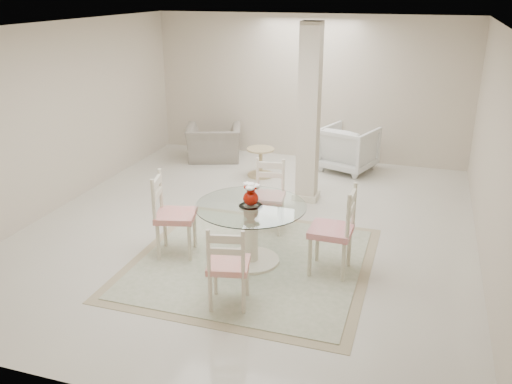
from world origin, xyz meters
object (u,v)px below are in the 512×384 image
(dining_table, at_px, (251,234))
(recliner_taupe, at_px, (214,143))
(side_table, at_px, (261,163))
(red_vase, at_px, (251,194))
(dining_chair_north, at_px, (269,190))
(dining_chair_south, at_px, (228,261))
(column, at_px, (309,115))
(dining_chair_east, at_px, (338,224))
(dining_chair_west, at_px, (169,209))
(armchair_white, at_px, (348,148))

(dining_table, xyz_separation_m, recliner_taupe, (-1.99, 3.76, -0.05))
(side_table, bearing_deg, dining_table, -74.75)
(recliner_taupe, bearing_deg, dining_table, 98.96)
(red_vase, distance_m, dining_chair_north, 1.07)
(dining_chair_north, bearing_deg, dining_chair_south, -92.86)
(column, distance_m, recliner_taupe, 2.81)
(dining_chair_east, bearing_deg, side_table, -147.32)
(dining_chair_west, bearing_deg, dining_chair_south, -144.34)
(column, bearing_deg, side_table, 140.80)
(dining_chair_east, bearing_deg, dining_table, -85.06)
(side_table, bearing_deg, dining_chair_north, -69.86)
(dining_chair_north, xyz_separation_m, recliner_taupe, (-1.91, 2.75, -0.24))
(dining_table, xyz_separation_m, dining_chair_north, (-0.08, 1.02, 0.18))
(column, distance_m, dining_chair_south, 3.39)
(column, distance_m, dining_table, 2.49)
(dining_table, relative_size, dining_chair_south, 1.25)
(dining_chair_west, height_order, dining_chair_south, dining_chair_west)
(armchair_white, bearing_deg, side_table, 48.37)
(dining_chair_south, bearing_deg, armchair_white, -108.46)
(dining_chair_north, height_order, armchair_white, dining_chair_north)
(recliner_taupe, xyz_separation_m, side_table, (1.14, -0.65, -0.10))
(column, distance_m, dining_chair_east, 2.48)
(armchair_white, height_order, side_table, armchair_white)
(column, bearing_deg, recliner_taupe, 145.59)
(recliner_taupe, height_order, side_table, recliner_taupe)
(dining_chair_east, height_order, recliner_taupe, dining_chair_east)
(dining_table, height_order, dining_chair_north, dining_chair_north)
(column, relative_size, side_table, 5.37)
(dining_chair_east, height_order, armchair_white, dining_chair_east)
(dining_chair_west, xyz_separation_m, armchair_white, (1.59, 4.00, -0.21))
(dining_chair_west, relative_size, recliner_taupe, 1.15)
(armchair_white, bearing_deg, dining_chair_west, 87.30)
(red_vase, bearing_deg, armchair_white, 81.74)
(dining_table, xyz_separation_m, dining_chair_west, (-1.02, -0.09, 0.23))
(column, height_order, dining_chair_west, column)
(column, bearing_deg, dining_chair_east, -68.88)
(column, bearing_deg, dining_table, -94.22)
(dining_chair_south, bearing_deg, red_vase, -98.08)
(dining_chair_west, height_order, armchair_white, dining_chair_west)
(dining_chair_east, distance_m, side_table, 3.60)
(dining_chair_east, distance_m, dining_chair_north, 1.46)
(dining_chair_east, height_order, side_table, dining_chair_east)
(column, xyz_separation_m, armchair_white, (0.40, 1.63, -0.94))
(side_table, bearing_deg, red_vase, -74.74)
(dining_chair_north, bearing_deg, dining_chair_west, -137.91)
(column, relative_size, recliner_taupe, 2.66)
(dining_table, xyz_separation_m, dining_chair_east, (1.02, 0.07, 0.24))
(column, bearing_deg, dining_chair_north, -101.08)
(dining_chair_south, distance_m, side_table, 4.24)
(dining_chair_south, relative_size, recliner_taupe, 1.03)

